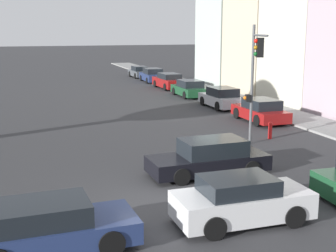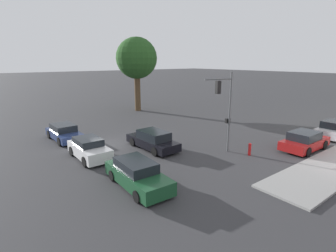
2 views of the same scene
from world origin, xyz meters
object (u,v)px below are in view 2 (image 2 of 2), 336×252
parked_car_0 (304,141)px  parked_car_1 (335,129)px  traffic_signal (224,102)px  crossing_car_3 (89,149)px  crossing_car_1 (64,132)px  crossing_car_0 (153,140)px  fire_hydrant (250,149)px  street_tree (137,59)px  crossing_car_2 (137,174)px

parked_car_0 → parked_car_1: size_ratio=1.01×
traffic_signal → crossing_car_3: bearing=72.7°
traffic_signal → parked_car_0: 7.12m
crossing_car_1 → crossing_car_0: bearing=33.6°
crossing_car_1 → parked_car_1: 23.75m
traffic_signal → crossing_car_1: size_ratio=1.31×
crossing_car_1 → fire_hydrant: crossing_car_1 is taller
street_tree → fire_hydrant: 21.12m
crossing_car_2 → fire_hydrant: bearing=86.5°
crossing_car_3 → fire_hydrant: (6.49, 9.34, -0.20)m
crossing_car_1 → crossing_car_3: 5.55m
crossing_car_3 → parked_car_1: bearing=66.5°
street_tree → parked_car_0: size_ratio=2.23×
crossing_car_0 → traffic_signal: bearing=-138.8°
street_tree → parked_car_1: (21.74, 7.12, -6.16)m
crossing_car_0 → crossing_car_3: crossing_car_3 is taller
fire_hydrant → crossing_car_3: bearing=-124.8°
parked_car_1 → street_tree: bearing=107.1°
crossing_car_2 → parked_car_1: parked_car_1 is taller
crossing_car_3 → crossing_car_2: bearing=4.5°
traffic_signal → crossing_car_3: 10.05m
street_tree → fire_hydrant: street_tree is taller
crossing_car_1 → crossing_car_2: crossing_car_2 is taller
crossing_car_2 → fire_hydrant: 8.91m
parked_car_0 → fire_hydrant: bearing=157.1°
crossing_car_1 → crossing_car_3: crossing_car_3 is taller
traffic_signal → crossing_car_2: size_ratio=1.25×
crossing_car_1 → crossing_car_3: (5.55, 0.03, 0.04)m
crossing_car_2 → parked_car_0: bearing=80.5°
traffic_signal → crossing_car_3: size_ratio=1.44×
crossing_car_0 → crossing_car_3: bearing=76.3°
crossing_car_3 → parked_car_1: (8.30, 19.26, 0.01)m
crossing_car_2 → street_tree: bearing=150.6°
crossing_car_1 → crossing_car_2: 11.20m
traffic_signal → parked_car_0: (3.49, 5.38, -3.10)m
crossing_car_3 → parked_car_0: size_ratio=0.95×
street_tree → parked_car_1: bearing=18.1°
street_tree → crossing_car_0: bearing=-27.4°
parked_car_1 → fire_hydrant: (-1.80, -9.93, -0.22)m
crossing_car_0 → fire_hydrant: 7.21m
traffic_signal → crossing_car_0: size_ratio=1.22×
crossing_car_3 → parked_car_0: parked_car_0 is taller
crossing_car_1 → parked_car_0: bearing=42.5°
crossing_car_1 → parked_car_0: (13.87, 13.65, 0.04)m
parked_car_0 → crossing_car_1: bearing=134.7°
traffic_signal → crossing_car_3: (-4.83, -8.25, -3.10)m
fire_hydrant → crossing_car_0: bearing=-139.7°
crossing_car_2 → crossing_car_3: crossing_car_3 is taller
street_tree → crossing_car_3: street_tree is taller
crossing_car_1 → parked_car_1: size_ratio=1.05×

